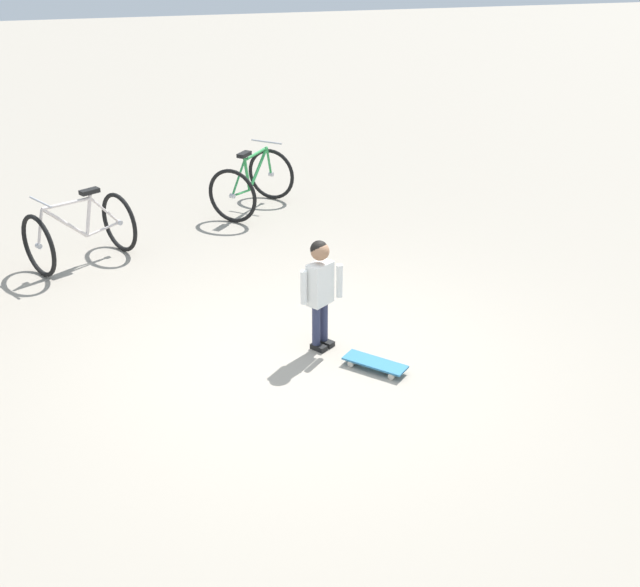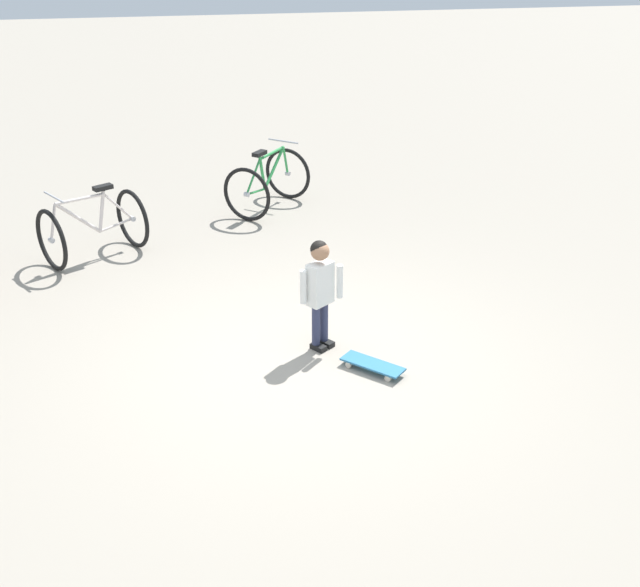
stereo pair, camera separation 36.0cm
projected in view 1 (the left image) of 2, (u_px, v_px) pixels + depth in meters
The scene contains 5 objects.
ground_plane at pixel (303, 362), 7.36m from camera, with size 50.00×50.00×0.00m, color #9E9384.
child_person at pixel (320, 283), 7.32m from camera, with size 0.40×0.27×1.06m.
skateboard at pixel (375, 363), 7.22m from camera, with size 0.54×0.54×0.07m.
bicycle_near at pixel (80, 232), 9.21m from camera, with size 1.28×1.16×0.85m.
bicycle_mid at pixel (252, 183), 10.80m from camera, with size 1.23×1.28×0.85m.
Camera 1 is at (-1.33, -6.21, 3.76)m, focal length 45.72 mm.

